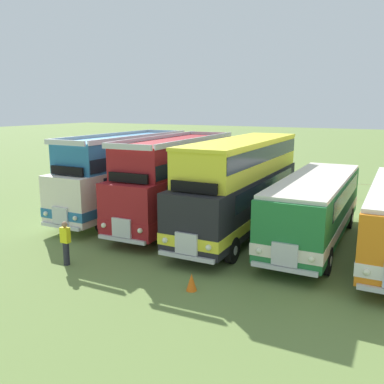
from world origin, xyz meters
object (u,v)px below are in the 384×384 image
at_px(bus_third_in_row, 241,182).
at_px(bus_first_in_row, 126,173).
at_px(bus_fourth_in_row, 315,205).
at_px(cone_near_end, 192,282).
at_px(marshal_person, 66,243).
at_px(bus_second_in_row, 177,179).

bearing_deg(bus_third_in_row, bus_first_in_row, 178.30).
xyz_separation_m(bus_third_in_row, bus_fourth_in_row, (3.49, 0.04, -0.72)).
xyz_separation_m(cone_near_end, marshal_person, (-5.35, -0.26, 0.59)).
relative_size(bus_first_in_row, bus_fourth_in_row, 0.99).
xyz_separation_m(bus_second_in_row, marshal_person, (-0.85, -7.11, -1.47)).
xyz_separation_m(bus_first_in_row, bus_second_in_row, (3.49, -0.26, -0.00)).
xyz_separation_m(bus_second_in_row, cone_near_end, (4.49, -6.85, -2.06)).
relative_size(bus_third_in_row, marshal_person, 6.43).
distance_m(bus_second_in_row, cone_near_end, 8.45).
bearing_deg(bus_first_in_row, bus_second_in_row, -4.27).
relative_size(bus_fourth_in_row, cone_near_end, 17.17).
bearing_deg(bus_first_in_row, marshal_person, -70.32).
relative_size(bus_first_in_row, bus_second_in_row, 1.00).
bearing_deg(bus_third_in_row, marshal_person, -121.27).
height_order(bus_third_in_row, marshal_person, bus_third_in_row).
distance_m(bus_third_in_row, bus_fourth_in_row, 3.57).
xyz_separation_m(bus_second_in_row, bus_fourth_in_row, (6.99, 0.09, -0.60)).
bearing_deg(bus_first_in_row, cone_near_end, -41.70).
bearing_deg(bus_fourth_in_row, bus_first_in_row, 179.08).
bearing_deg(bus_fourth_in_row, marshal_person, -137.45).
bearing_deg(bus_first_in_row, bus_third_in_row, -1.70).
bearing_deg(bus_fourth_in_row, bus_second_in_row, -179.25).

